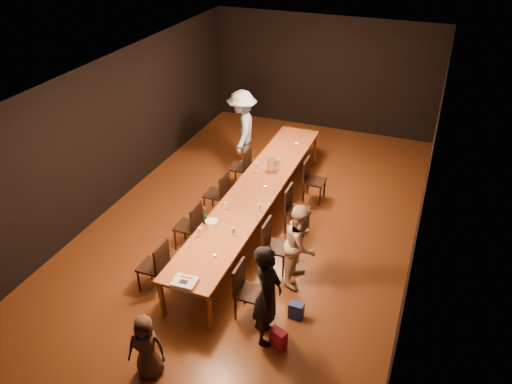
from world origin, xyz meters
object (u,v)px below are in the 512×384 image
(woman_tan, at_px, (301,244))
(child, at_px, (146,347))
(chair_right_1, at_px, (277,246))
(table, at_px, (256,191))
(chair_left_0, at_px, (153,266))
(ice_bucket, at_px, (272,165))
(chair_right_3, at_px, (315,181))
(man_blue, at_px, (242,129))
(chair_left_3, at_px, (239,167))
(woman_birthday, at_px, (268,295))
(chair_right_2, at_px, (298,210))
(chair_left_1, at_px, (188,226))
(birthday_cake, at_px, (185,283))
(chair_left_2, at_px, (216,193))
(chair_right_0, at_px, (251,292))
(champagne_bottle, at_px, (205,215))
(plate_stack, at_px, (212,224))

(woman_tan, xyz_separation_m, child, (-1.32, -2.58, -0.22))
(chair_right_1, bearing_deg, table, -144.69)
(child, bearing_deg, chair_left_0, 101.01)
(ice_bucket, bearing_deg, chair_right_3, 25.50)
(man_blue, height_order, child, man_blue)
(woman_tan, bearing_deg, chair_left_3, 39.69)
(child, distance_m, ice_bucket, 4.74)
(woman_birthday, bearing_deg, man_blue, 18.31)
(chair_right_2, height_order, woman_tan, woman_tan)
(chair_left_1, distance_m, birthday_cake, 1.93)
(ice_bucket, bearing_deg, chair_left_3, 156.71)
(chair_left_2, distance_m, woman_birthday, 3.45)
(man_blue, bearing_deg, chair_left_2, -10.32)
(table, relative_size, chair_left_0, 6.45)
(child, bearing_deg, chair_left_3, 81.56)
(chair_right_0, bearing_deg, man_blue, -156.08)
(child, bearing_deg, chair_left_1, 89.32)
(ice_bucket, bearing_deg, chair_right_2, -45.31)
(chair_right_2, relative_size, woman_tan, 0.64)
(chair_left_2, bearing_deg, chair_left_1, -180.00)
(man_blue, height_order, birthday_cake, man_blue)
(chair_right_2, distance_m, ice_bucket, 1.22)
(birthday_cake, bearing_deg, chair_right_3, 75.48)
(chair_right_2, distance_m, man_blue, 2.94)
(woman_birthday, distance_m, champagne_bottle, 2.11)
(chair_left_0, distance_m, woman_tan, 2.41)
(chair_right_0, distance_m, chair_right_1, 1.20)
(chair_right_3, bearing_deg, chair_left_0, -25.28)
(chair_right_3, xyz_separation_m, chair_left_3, (-1.70, 0.00, 0.00))
(chair_right_0, height_order, chair_left_0, same)
(chair_right_2, bearing_deg, birthday_cake, -15.99)
(man_blue, bearing_deg, chair_left_0, -14.61)
(table, height_order, woman_birthday, woman_birthday)
(chair_right_2, distance_m, plate_stack, 1.84)
(chair_left_1, bearing_deg, ice_bucket, -23.91)
(table, distance_m, champagne_bottle, 1.46)
(chair_right_1, distance_m, plate_stack, 1.17)
(chair_left_1, relative_size, chair_left_3, 1.00)
(chair_right_0, xyz_separation_m, chair_right_1, (0.00, 1.20, 0.00))
(chair_right_1, bearing_deg, chair_left_1, -90.00)
(chair_left_0, xyz_separation_m, birthday_cake, (0.87, -0.49, 0.33))
(chair_right_0, xyz_separation_m, chair_right_2, (0.00, 2.40, 0.00))
(birthday_cake, bearing_deg, woman_tan, 47.57)
(woman_birthday, bearing_deg, child, 125.38)
(chair_left_1, height_order, champagne_bottle, champagne_bottle)
(chair_right_0, bearing_deg, ice_bucket, -165.92)
(plate_stack, bearing_deg, chair_right_1, 12.11)
(table, xyz_separation_m, chair_right_0, (0.85, -2.40, -0.24))
(chair_right_0, xyz_separation_m, champagne_bottle, (-1.24, 1.01, 0.45))
(chair_right_3, bearing_deg, child, -9.69)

